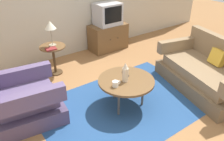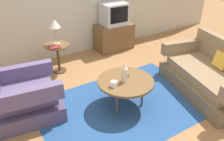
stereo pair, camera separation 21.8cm
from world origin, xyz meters
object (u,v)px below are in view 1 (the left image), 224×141
object	(u,v)px
mug	(116,84)
side_table	(53,54)
tv_stand	(108,37)
vase	(125,72)
television	(108,14)
tv_remote_dark	(125,74)
couch	(207,73)
table_lamp	(50,26)
armchair	(24,102)
coffee_table	(126,82)
book	(51,49)

from	to	relation	value
mug	side_table	bearing A→B (deg)	98.11
tv_stand	side_table	bearing A→B (deg)	-166.43
tv_stand	vase	distance (m)	2.33
television	mug	distance (m)	2.48
television	tv_remote_dark	world-z (taller)	television
couch	vase	world-z (taller)	couch
vase	table_lamp	bearing A→B (deg)	104.53
armchair	side_table	world-z (taller)	armchair
coffee_table	television	world-z (taller)	television
armchair	book	world-z (taller)	armchair
coffee_table	mug	xyz separation A→B (m)	(-0.24, -0.05, 0.08)
table_lamp	tv_remote_dark	size ratio (longest dim) A/B	2.79
armchair	vase	distance (m)	1.54
book	side_table	bearing A→B (deg)	64.91
tv_stand	tv_remote_dark	size ratio (longest dim) A/B	5.16
side_table	table_lamp	bearing A→B (deg)	50.15
armchair	table_lamp	distance (m)	1.55
table_lamp	couch	bearing A→B (deg)	-46.74
armchair	couch	xyz separation A→B (m)	(2.89, -1.04, -0.01)
coffee_table	armchair	bearing A→B (deg)	156.32
mug	tv_stand	bearing A→B (deg)	57.68
side_table	tv_stand	size ratio (longest dim) A/B	0.65
vase	mug	size ratio (longest dim) A/B	2.25
vase	book	distance (m)	1.61
side_table	armchair	bearing A→B (deg)	-131.61
tv_stand	television	bearing A→B (deg)	90.00
table_lamp	book	distance (m)	0.41
couch	television	size ratio (longest dim) A/B	3.29
armchair	side_table	size ratio (longest dim) A/B	1.78
table_lamp	coffee_table	bearing A→B (deg)	-74.24
armchair	side_table	xyz separation A→B (m)	(0.91, 1.03, 0.12)
side_table	book	size ratio (longest dim) A/B	2.82
table_lamp	vase	distance (m)	1.77
armchair	television	xyz separation A→B (m)	(2.46, 1.42, 0.57)
armchair	table_lamp	xyz separation A→B (m)	(0.93, 1.05, 0.67)
table_lamp	vase	bearing A→B (deg)	-75.47
couch	tv_remote_dark	bearing A→B (deg)	81.90
table_lamp	tv_stand	bearing A→B (deg)	13.05
couch	mug	distance (m)	1.79
tv_stand	mug	size ratio (longest dim) A/B	6.62
couch	side_table	world-z (taller)	couch
armchair	couch	world-z (taller)	couch
side_table	table_lamp	xyz separation A→B (m)	(0.02, 0.02, 0.55)
side_table	tv_stand	world-z (taller)	tv_stand
table_lamp	vase	world-z (taller)	table_lamp
television	armchair	bearing A→B (deg)	-150.11
vase	mug	distance (m)	0.23
side_table	vase	distance (m)	1.73
mug	tv_remote_dark	world-z (taller)	mug
armchair	side_table	distance (m)	1.38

